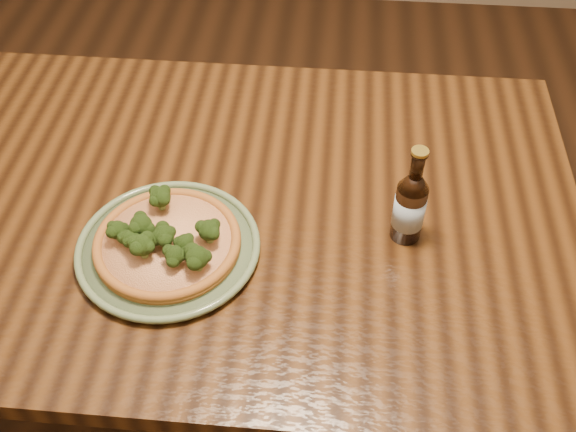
# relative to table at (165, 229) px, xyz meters

# --- Properties ---
(ground) EXTENTS (4.50, 4.50, 0.00)m
(ground) POSITION_rel_table_xyz_m (0.00, -0.10, -0.66)
(ground) COLOR #382111
(ground) RESTS_ON ground
(table) EXTENTS (1.60, 0.90, 0.75)m
(table) POSITION_rel_table_xyz_m (0.00, 0.00, 0.00)
(table) COLOR #42250E
(table) RESTS_ON ground
(plate) EXTENTS (0.33, 0.33, 0.02)m
(plate) POSITION_rel_table_xyz_m (0.05, -0.13, 0.10)
(plate) COLOR #607550
(plate) RESTS_ON table
(pizza) EXTENTS (0.26, 0.26, 0.07)m
(pizza) POSITION_rel_table_xyz_m (0.05, -0.13, 0.12)
(pizza) COLOR #A46125
(pizza) RESTS_ON plate
(beer_bottle) EXTENTS (0.06, 0.06, 0.20)m
(beer_bottle) POSITION_rel_table_xyz_m (0.46, -0.06, 0.17)
(beer_bottle) COLOR black
(beer_bottle) RESTS_ON table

